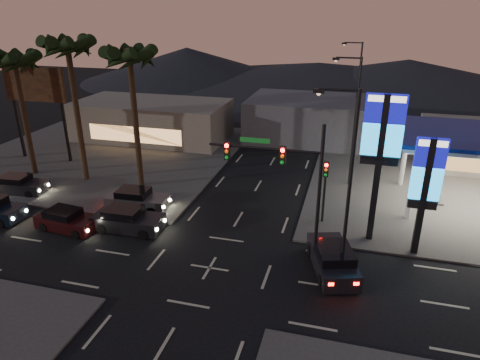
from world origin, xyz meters
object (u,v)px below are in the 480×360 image
(car_lane_a_front, at_px, (127,220))
(suv_station, at_px, (333,259))
(pylon_sign_tall, at_px, (382,140))
(car_lane_b_mid, at_px, (18,185))
(pylon_sign_short, at_px, (426,180))
(car_lane_a_mid, at_px, (67,220))
(traffic_signal_mast, at_px, (287,174))
(car_lane_b_front, at_px, (137,200))

(car_lane_a_front, distance_m, suv_station, 13.08)
(pylon_sign_tall, distance_m, suv_station, 7.22)
(pylon_sign_tall, relative_size, car_lane_a_front, 1.94)
(car_lane_b_mid, bearing_deg, pylon_sign_short, -2.74)
(pylon_sign_tall, relative_size, suv_station, 1.81)
(car_lane_a_mid, bearing_deg, suv_station, -1.05)
(car_lane_a_front, relative_size, car_lane_a_mid, 1.09)
(pylon_sign_tall, bearing_deg, car_lane_a_front, -169.67)
(traffic_signal_mast, xyz_separation_m, suv_station, (2.77, -0.48, -4.51))
(car_lane_a_front, bearing_deg, car_lane_a_mid, -165.90)
(traffic_signal_mast, xyz_separation_m, car_lane_a_mid, (-14.05, -0.17, -4.60))
(traffic_signal_mast, relative_size, car_lane_b_mid, 1.82)
(pylon_sign_short, bearing_deg, traffic_signal_mast, -160.87)
(pylon_sign_tall, relative_size, car_lane_b_front, 1.99)
(pylon_sign_tall, bearing_deg, car_lane_b_mid, 179.19)
(car_lane_a_mid, height_order, car_lane_b_front, car_lane_b_front)
(traffic_signal_mast, bearing_deg, suv_station, -9.91)
(pylon_sign_tall, bearing_deg, car_lane_b_front, 179.13)
(pylon_sign_short, xyz_separation_m, suv_station, (-4.48, -2.99, -3.94))
(pylon_sign_tall, bearing_deg, suv_station, -116.33)
(car_lane_a_mid, bearing_deg, car_lane_a_front, 14.10)
(car_lane_a_front, xyz_separation_m, car_lane_b_mid, (-11.01, 3.10, -0.05))
(car_lane_b_front, height_order, suv_station, suv_station)
(pylon_sign_short, xyz_separation_m, car_lane_a_mid, (-21.29, -2.69, -4.03))
(car_lane_a_front, xyz_separation_m, car_lane_a_mid, (-3.80, -0.95, -0.07))
(traffic_signal_mast, distance_m, car_lane_a_mid, 14.78)
(car_lane_a_mid, xyz_separation_m, car_lane_b_mid, (-7.21, 4.05, 0.02))
(suv_station, bearing_deg, pylon_sign_tall, 63.67)
(traffic_signal_mast, relative_size, car_lane_a_front, 1.72)
(pylon_sign_tall, xyz_separation_m, suv_station, (-1.98, -3.99, -5.68))
(car_lane_b_front, xyz_separation_m, car_lane_b_mid, (-10.13, 0.13, -0.02))
(car_lane_a_mid, bearing_deg, traffic_signal_mast, 0.71)
(car_lane_a_mid, relative_size, car_lane_b_mid, 0.97)
(traffic_signal_mast, bearing_deg, car_lane_a_front, 175.65)
(car_lane_b_mid, bearing_deg, pylon_sign_tall, -0.81)
(traffic_signal_mast, bearing_deg, car_lane_b_front, 161.36)
(pylon_sign_short, height_order, traffic_signal_mast, traffic_signal_mast)
(car_lane_b_front, bearing_deg, car_lane_a_mid, -126.61)
(traffic_signal_mast, height_order, suv_station, traffic_signal_mast)
(car_lane_a_mid, distance_m, car_lane_b_front, 4.89)
(car_lane_a_mid, bearing_deg, pylon_sign_short, 7.19)
(suv_station, bearing_deg, car_lane_a_front, 174.46)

